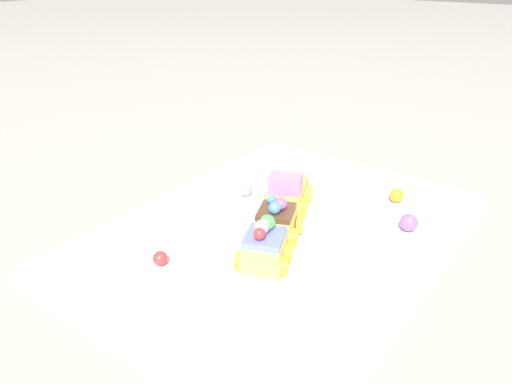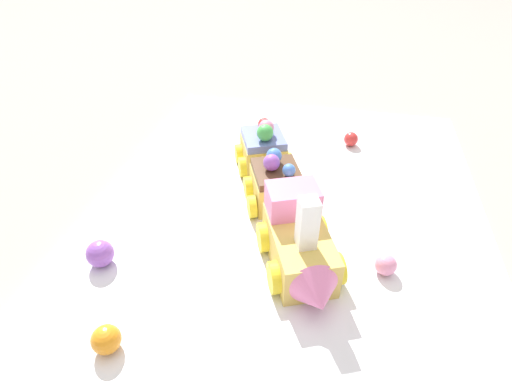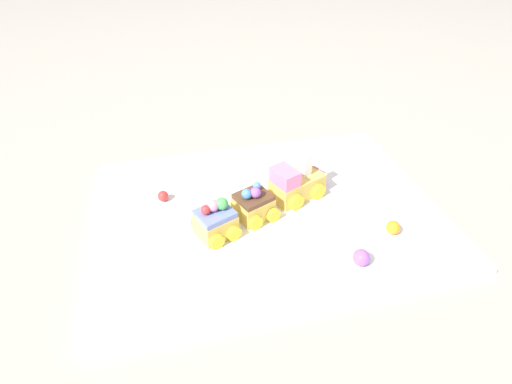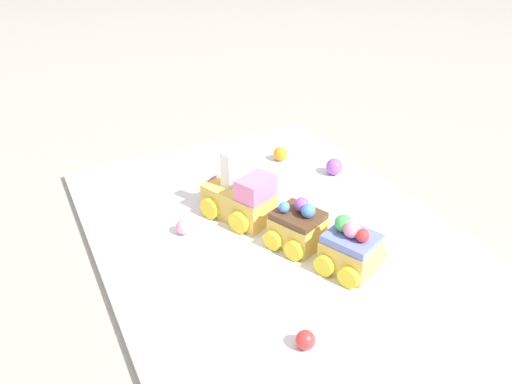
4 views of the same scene
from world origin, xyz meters
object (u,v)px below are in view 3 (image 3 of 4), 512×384
object	(u,v)px
cake_train_locomotive	(300,183)
cake_car_chocolate	(253,205)
cake_car_blueberry	(216,221)
gumball_purple	(361,258)
gumball_pink	(281,168)
gumball_red	(163,196)
gumball_orange	(393,228)

from	to	relation	value
cake_train_locomotive	cake_car_chocolate	bearing A→B (deg)	-179.94
cake_car_blueberry	gumball_purple	xyz separation A→B (m)	(0.21, -0.13, -0.01)
cake_car_chocolate	gumball_pink	size ratio (longest dim) A/B	4.04
cake_train_locomotive	gumball_red	bearing A→B (deg)	147.90
gumball_purple	cake_train_locomotive	bearing A→B (deg)	100.61
cake_car_chocolate	cake_car_blueberry	world-z (taller)	cake_car_blueberry
gumball_purple	gumball_orange	size ratio (longest dim) A/B	1.13
cake_train_locomotive	gumball_orange	world-z (taller)	cake_train_locomotive
gumball_red	gumball_orange	bearing A→B (deg)	-25.97
cake_car_blueberry	gumball_orange	distance (m)	0.31
cake_car_chocolate	gumball_orange	world-z (taller)	cake_car_chocolate
gumball_purple	gumball_orange	world-z (taller)	gumball_purple
cake_car_blueberry	gumball_red	bearing A→B (deg)	103.37
cake_train_locomotive	cake_car_chocolate	distance (m)	0.11
gumball_orange	gumball_pink	distance (m)	0.27
cake_train_locomotive	gumball_purple	xyz separation A→B (m)	(0.04, -0.20, -0.01)
gumball_red	gumball_pink	distance (m)	0.25
cake_car_chocolate	cake_car_blueberry	size ratio (longest dim) A/B	1.00
gumball_purple	gumball_red	xyz separation A→B (m)	(-0.30, 0.24, -0.00)
cake_train_locomotive	cake_car_chocolate	world-z (taller)	cake_train_locomotive
cake_car_chocolate	gumball_red	size ratio (longest dim) A/B	4.27
cake_car_chocolate	gumball_pink	world-z (taller)	cake_car_chocolate
cake_car_blueberry	gumball_red	xyz separation A→B (m)	(-0.09, 0.12, -0.02)
gumball_red	gumball_pink	world-z (taller)	gumball_pink
cake_car_blueberry	gumball_orange	size ratio (longest dim) A/B	3.60
gumball_orange	cake_car_chocolate	bearing A→B (deg)	155.90
cake_train_locomotive	gumball_pink	bearing A→B (deg)	75.82
gumball_red	cake_car_chocolate	bearing A→B (deg)	-28.53
cake_car_chocolate	gumball_orange	bearing A→B (deg)	-46.83
gumball_red	gumball_pink	xyz separation A→B (m)	(0.25, 0.04, 0.00)
cake_train_locomotive	gumball_pink	size ratio (longest dim) A/B	6.23
cake_train_locomotive	gumball_pink	world-z (taller)	cake_train_locomotive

